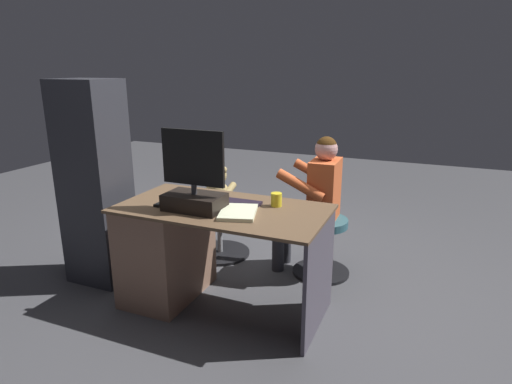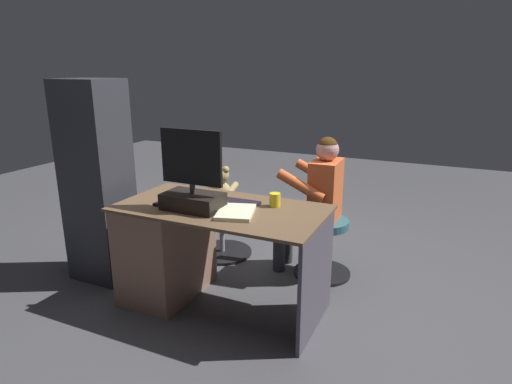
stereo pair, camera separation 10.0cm
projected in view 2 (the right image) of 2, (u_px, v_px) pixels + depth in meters
ground_plane at (249, 279)px, 3.45m from camera, size 10.00×10.00×0.00m
desk at (177, 246)px, 3.11m from camera, size 1.38×0.73×0.73m
monitor at (193, 188)px, 2.79m from camera, size 0.43×0.23×0.52m
keyboard at (229, 202)px, 2.94m from camera, size 0.42×0.14×0.02m
computer_mouse at (191, 194)px, 3.08m from camera, size 0.06×0.10×0.04m
cup at (275, 200)px, 2.86m from camera, size 0.07×0.07×0.09m
tv_remote at (162, 202)px, 2.94m from camera, size 0.05×0.15×0.02m
notebook_binder at (236, 212)px, 2.73m from camera, size 0.30×0.35×0.02m
office_chair_teddy at (222, 226)px, 3.84m from camera, size 0.53×0.53×0.47m
teddy_bear at (222, 187)px, 3.75m from camera, size 0.25×0.25×0.34m
visitor_chair at (323, 242)px, 3.45m from camera, size 0.46×0.46×0.47m
person at (315, 195)px, 3.38m from camera, size 0.50×0.48×1.12m
equipment_rack at (98, 183)px, 3.31m from camera, size 0.44×0.36×1.54m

